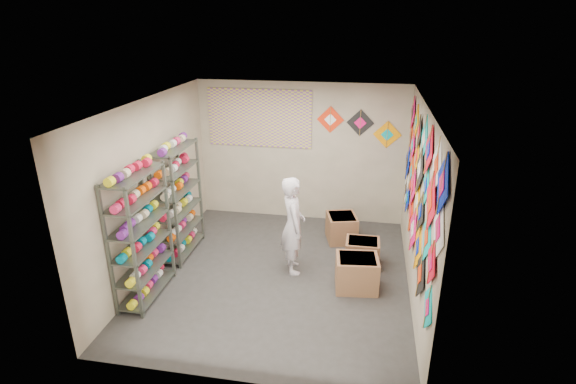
% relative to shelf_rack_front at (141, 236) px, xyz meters
% --- Properties ---
extents(ground, '(4.50, 4.50, 0.00)m').
position_rel_shelf_rack_front_xyz_m(ground, '(1.78, 0.85, -0.95)').
color(ground, '#2E2B28').
extents(room_walls, '(4.50, 4.50, 4.50)m').
position_rel_shelf_rack_front_xyz_m(room_walls, '(1.78, 0.85, 0.69)').
color(room_walls, tan).
rests_on(room_walls, ground).
extents(shelf_rack_front, '(0.40, 1.10, 1.90)m').
position_rel_shelf_rack_front_xyz_m(shelf_rack_front, '(0.00, 0.00, 0.00)').
color(shelf_rack_front, '#4C5147').
rests_on(shelf_rack_front, ground).
extents(shelf_rack_back, '(0.40, 1.10, 1.90)m').
position_rel_shelf_rack_front_xyz_m(shelf_rack_back, '(0.00, 1.30, 0.00)').
color(shelf_rack_back, '#4C5147').
rests_on(shelf_rack_back, ground).
extents(string_spools, '(0.12, 2.36, 0.12)m').
position_rel_shelf_rack_front_xyz_m(string_spools, '(-0.00, 0.65, 0.10)').
color(string_spools, '#EE275E').
rests_on(string_spools, ground).
extents(kite_wall_display, '(0.06, 4.31, 2.04)m').
position_rel_shelf_rack_front_xyz_m(kite_wall_display, '(3.76, 0.78, 0.68)').
color(kite_wall_display, '#04A9A6').
rests_on(kite_wall_display, room_walls).
extents(back_wall_kites, '(1.56, 0.02, 0.75)m').
position_rel_shelf_rack_front_xyz_m(back_wall_kites, '(2.87, 3.09, 0.98)').
color(back_wall_kites, red).
rests_on(back_wall_kites, room_walls).
extents(poster, '(2.00, 0.01, 1.10)m').
position_rel_shelf_rack_front_xyz_m(poster, '(0.98, 3.08, 1.05)').
color(poster, '#7A4493').
rests_on(poster, room_walls).
extents(shopkeeper, '(0.81, 0.73, 1.58)m').
position_rel_shelf_rack_front_xyz_m(shopkeeper, '(1.98, 1.06, -0.16)').
color(shopkeeper, beige).
rests_on(shopkeeper, ground).
extents(carton_a, '(0.67, 0.58, 0.51)m').
position_rel_shelf_rack_front_xyz_m(carton_a, '(3.00, 0.71, -0.69)').
color(carton_a, brown).
rests_on(carton_a, ground).
extents(carton_b, '(0.54, 0.44, 0.44)m').
position_rel_shelf_rack_front_xyz_m(carton_b, '(3.06, 1.40, -0.73)').
color(carton_b, brown).
rests_on(carton_b, ground).
extents(carton_c, '(0.63, 0.66, 0.48)m').
position_rel_shelf_rack_front_xyz_m(carton_c, '(2.67, 2.22, -0.71)').
color(carton_c, brown).
rests_on(carton_c, ground).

